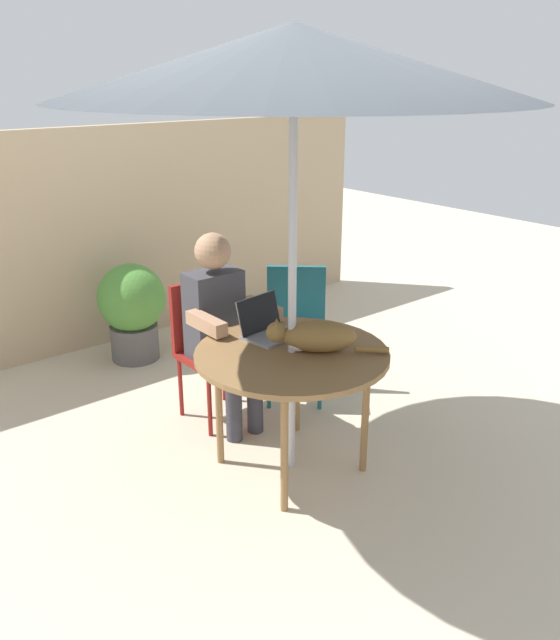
# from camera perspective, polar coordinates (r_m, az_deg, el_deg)

# --- Properties ---
(ground_plane) EXTENTS (14.00, 14.00, 0.00)m
(ground_plane) POSITION_cam_1_polar(r_m,az_deg,el_deg) (3.87, 0.96, -12.50)
(ground_plane) COLOR beige
(fence_back) EXTENTS (5.38, 0.08, 1.74)m
(fence_back) POSITION_cam_1_polar(r_m,az_deg,el_deg) (5.46, -15.64, 6.71)
(fence_back) COLOR tan
(fence_back) RESTS_ON ground
(patio_table) EXTENTS (1.05, 1.05, 0.72)m
(patio_table) POSITION_cam_1_polar(r_m,az_deg,el_deg) (3.55, 1.02, -3.57)
(patio_table) COLOR olive
(patio_table) RESTS_ON ground
(patio_umbrella) EXTENTS (2.29, 2.29, 2.33)m
(patio_umbrella) POSITION_cam_1_polar(r_m,az_deg,el_deg) (3.24, 1.20, 21.41)
(patio_umbrella) COLOR #B7B7BC
(patio_umbrella) RESTS_ON ground
(chair_occupied) EXTENTS (0.40, 0.40, 0.89)m
(chair_occupied) POSITION_cam_1_polar(r_m,az_deg,el_deg) (4.22, -6.27, -1.65)
(chair_occupied) COLOR maroon
(chair_occupied) RESTS_ON ground
(chair_empty) EXTENTS (0.56, 0.56, 0.89)m
(chair_empty) POSITION_cam_1_polar(r_m,az_deg,el_deg) (4.48, 1.37, -0.17)
(chair_empty) COLOR #1E606B
(chair_empty) RESTS_ON ground
(person_seated) EXTENTS (0.48, 0.48, 1.23)m
(person_seated) POSITION_cam_1_polar(r_m,az_deg,el_deg) (4.04, -5.13, -0.08)
(person_seated) COLOR #3F3F47
(person_seated) RESTS_ON ground
(laptop) EXTENTS (0.33, 0.29, 0.21)m
(laptop) POSITION_cam_1_polar(r_m,az_deg,el_deg) (3.73, -1.28, -0.38)
(laptop) COLOR gray
(laptop) RESTS_ON patio_table
(cat) EXTENTS (0.50, 0.49, 0.17)m
(cat) POSITION_cam_1_polar(r_m,az_deg,el_deg) (3.51, 2.99, -1.43)
(cat) COLOR olive
(cat) RESTS_ON patio_table
(potted_plant_near_fence) EXTENTS (0.51, 0.51, 0.77)m
(potted_plant_near_fence) POSITION_cam_1_polar(r_m,az_deg,el_deg) (5.18, -12.69, 1.08)
(potted_plant_near_fence) COLOR #595654
(potted_plant_near_fence) RESTS_ON ground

